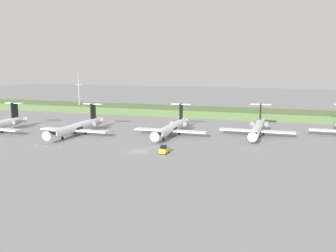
{
  "coord_description": "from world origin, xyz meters",
  "views": [
    {
      "loc": [
        35.62,
        -85.97,
        21.93
      ],
      "look_at": [
        0.0,
        23.05,
        3.0
      ],
      "focal_mm": 39.82,
      "sensor_mm": 36.0,
      "label": 1
    }
  ],
  "objects": [
    {
      "name": "regional_jet_second",
      "position": [
        -27.56,
        14.93,
        2.54
      ],
      "size": [
        22.81,
        31.0,
        9.0
      ],
      "color": "white",
      "rests_on": "ground"
    },
    {
      "name": "baggage_tug",
      "position": [
        6.61,
        -0.3,
        1.0
      ],
      "size": [
        1.72,
        3.2,
        2.3
      ],
      "color": "yellow",
      "rests_on": "ground"
    },
    {
      "name": "safety_cone_mid_marker",
      "position": [
        -25.86,
        -2.67,
        0.28
      ],
      "size": [
        0.44,
        0.44,
        0.55
      ],
      "primitive_type": "cone",
      "color": "orange",
      "rests_on": "ground"
    },
    {
      "name": "grass_berm",
      "position": [
        0.0,
        72.17,
        1.51
      ],
      "size": [
        320.0,
        20.0,
        3.02
      ],
      "primitive_type": "cube",
      "color": "#597542",
      "rests_on": "ground"
    },
    {
      "name": "regional_jet_third",
      "position": [
        1.09,
        23.42,
        2.54
      ],
      "size": [
        22.81,
        31.0,
        9.0
      ],
      "color": "white",
      "rests_on": "ground"
    },
    {
      "name": "ground_plane",
      "position": [
        0.0,
        30.0,
        0.0
      ],
      "size": [
        500.0,
        500.0,
        0.0
      ],
      "primitive_type": "plane",
      "color": "gray"
    },
    {
      "name": "safety_cone_front_marker",
      "position": [
        -29.14,
        -3.39,
        0.28
      ],
      "size": [
        0.44,
        0.44,
        0.55
      ],
      "primitive_type": "cone",
      "color": "orange",
      "rests_on": "ground"
    },
    {
      "name": "regional_jet_fourth",
      "position": [
        26.63,
        31.18,
        2.54
      ],
      "size": [
        22.81,
        31.0,
        9.0
      ],
      "color": "white",
      "rests_on": "ground"
    },
    {
      "name": "safety_cone_rear_marker",
      "position": [
        -21.78,
        -2.67,
        0.28
      ],
      "size": [
        0.44,
        0.44,
        0.55
      ],
      "primitive_type": "cone",
      "color": "orange",
      "rests_on": "ground"
    },
    {
      "name": "antenna_mast",
      "position": [
        -59.5,
        68.89,
        8.08
      ],
      "size": [
        4.4,
        0.5,
        19.3
      ],
      "color": "#B2B2B7",
      "rests_on": "ground"
    }
  ]
}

